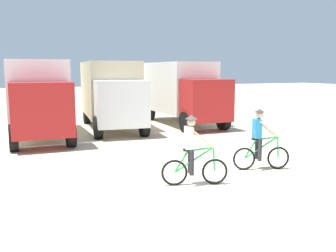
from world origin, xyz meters
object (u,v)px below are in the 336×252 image
at_px(cyclist_orange_shirt, 193,153).
at_px(cyclist_cowboy_hat, 260,142).
at_px(box_truck_white_box, 182,90).
at_px(box_truck_avon_van, 36,95).
at_px(box_truck_tan_camper, 111,91).

xyz_separation_m(cyclist_orange_shirt, cyclist_cowboy_hat, (2.53, 0.55, 0.00)).
xyz_separation_m(box_truck_white_box, cyclist_orange_shirt, (-4.72, -10.20, -1.03)).
height_order(cyclist_orange_shirt, cyclist_cowboy_hat, same).
height_order(box_truck_avon_van, box_truck_white_box, same).
xyz_separation_m(box_truck_avon_van, cyclist_cowboy_hat, (5.43, -8.44, -1.03)).
relative_size(box_truck_white_box, cyclist_cowboy_hat, 3.74).
bearing_deg(box_truck_tan_camper, box_truck_avon_van, -162.46).
relative_size(box_truck_avon_van, box_truck_tan_camper, 0.98).
distance_m(box_truck_tan_camper, cyclist_orange_shirt, 10.23).
height_order(box_truck_tan_camper, cyclist_cowboy_hat, box_truck_tan_camper).
relative_size(box_truck_tan_camper, cyclist_orange_shirt, 3.83).
distance_m(cyclist_orange_shirt, cyclist_cowboy_hat, 2.59).
xyz_separation_m(box_truck_tan_camper, box_truck_white_box, (3.97, 0.05, 0.00)).
bearing_deg(box_truck_white_box, cyclist_cowboy_hat, -102.74).
height_order(box_truck_avon_van, box_truck_tan_camper, same).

